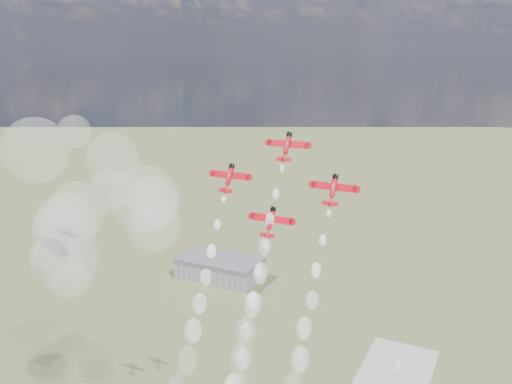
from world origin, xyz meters
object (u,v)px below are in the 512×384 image
object	(u,v)px
plane_lead	(287,146)
plane_slot	(270,221)
plane_right	(333,189)
plane_left	(229,178)
hangar	(220,268)

from	to	relation	value
plane_lead	plane_slot	distance (m)	18.63
plane_lead	plane_right	size ratio (longest dim) A/B	1.00
plane_right	plane_slot	size ratio (longest dim) A/B	1.00
plane_right	plane_left	bearing A→B (deg)	180.00
hangar	plane_right	xyz separation A→B (m)	(120.51, -158.51, 100.55)
plane_right	plane_slot	distance (m)	16.25
plane_right	plane_lead	bearing A→B (deg)	160.88
hangar	plane_lead	bearing A→B (deg)	-55.14
plane_right	hangar	bearing A→B (deg)	127.25
hangar	plane_right	size ratio (longest dim) A/B	4.81
hangar	plane_right	world-z (taller)	plane_right
hangar	plane_slot	size ratio (longest dim) A/B	4.81
hangar	plane_lead	distance (m)	216.74
plane_right	plane_slot	bearing A→B (deg)	-160.88
plane_right	plane_slot	world-z (taller)	plane_right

